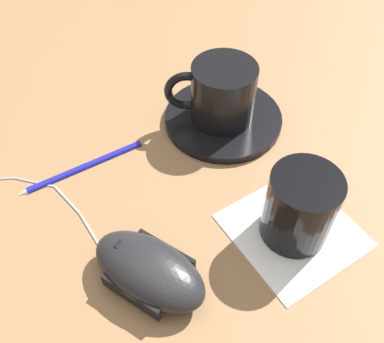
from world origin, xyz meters
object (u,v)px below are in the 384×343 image
object	(u,v)px
drinking_glass	(300,207)
saucer	(223,118)
computer_mouse	(149,270)
pen	(82,166)
coffee_cup	(221,93)

from	to	relation	value
drinking_glass	saucer	bearing A→B (deg)	76.19
computer_mouse	pen	size ratio (longest dim) A/B	0.86
computer_mouse	drinking_glass	bearing A→B (deg)	-14.29
saucer	computer_mouse	distance (m)	0.23
coffee_cup	pen	bearing A→B (deg)	170.98
saucer	pen	world-z (taller)	saucer
pen	computer_mouse	bearing A→B (deg)	-92.88
saucer	computer_mouse	bearing A→B (deg)	-144.97
coffee_cup	computer_mouse	size ratio (longest dim) A/B	0.77
computer_mouse	pen	xyz separation A→B (m)	(0.01, 0.16, -0.01)
saucer	pen	distance (m)	0.18
drinking_glass	coffee_cup	bearing A→B (deg)	77.63
coffee_cup	drinking_glass	world-z (taller)	coffee_cup
computer_mouse	saucer	bearing A→B (deg)	35.03
drinking_glass	pen	distance (m)	0.25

